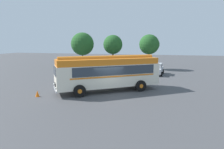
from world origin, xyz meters
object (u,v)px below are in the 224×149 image
Objects in this scene: vintage_bus at (108,72)px; car_mid_right at (156,69)px; car_mid_left at (139,68)px; car_near_left at (117,68)px; traffic_cone at (37,94)px.

car_mid_right is at bearing 69.84° from vintage_bus.
car_near_left is at bearing -170.92° from car_mid_left.
vintage_bus is 2.23× the size of car_mid_right.
vintage_bus is at bearing -110.16° from car_mid_right.
car_near_left is 0.99× the size of car_mid_right.
car_near_left is 5.91m from car_mid_right.
car_mid_left is 2.69m from car_mid_right.
car_mid_left is at bearing 82.54° from vintage_bus.
vintage_bus is at bearing -97.46° from car_mid_left.
car_mid_left is at bearing 9.08° from car_near_left.
car_mid_right is 17.93m from traffic_cone.
car_near_left is at bearing 75.72° from traffic_cone.
traffic_cone is (-3.78, -14.84, -0.57)m from car_near_left.
traffic_cone is (-9.68, -15.08, -0.57)m from car_mid_right.
traffic_cone is at bearing -146.59° from vintage_bus.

